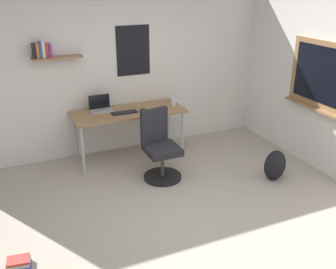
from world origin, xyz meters
TOP-DOWN VIEW (x-y plane):
  - ground_plane at (0.00, 0.00)m, footprint 5.20×5.20m
  - wall_back at (-0.01, 2.45)m, footprint 5.00×0.30m
  - desk at (0.05, 2.03)m, footprint 1.64×0.68m
  - office_chair at (0.24, 1.26)m, footprint 0.52×0.53m
  - laptop at (-0.31, 2.19)m, footprint 0.31×0.21m
  - keyboard at (-0.03, 1.95)m, footprint 0.37×0.13m
  - computer_mouse at (0.25, 1.95)m, footprint 0.10×0.06m
  - coffee_mug at (0.78, 2.00)m, footprint 0.08×0.08m
  - backpack at (1.63, 0.55)m, footprint 0.32×0.22m
  - book_stack_on_floor at (-1.69, 0.12)m, footprint 0.24×0.21m

SIDE VIEW (x-z plane):
  - ground_plane at x=0.00m, z-range 0.00..0.00m
  - book_stack_on_floor at x=-1.69m, z-range 0.00..0.08m
  - backpack at x=1.63m, z-range 0.00..0.43m
  - office_chair at x=0.24m, z-range -0.07..0.88m
  - desk at x=0.05m, z-range 0.31..1.05m
  - keyboard at x=-0.03m, z-range 0.75..0.77m
  - computer_mouse at x=0.25m, z-range 0.75..0.78m
  - coffee_mug at x=0.78m, z-range 0.75..0.84m
  - laptop at x=-0.31m, z-range 0.69..0.92m
  - wall_back at x=-0.01m, z-range 0.00..2.60m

